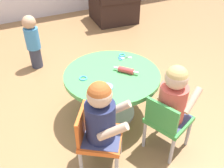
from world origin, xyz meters
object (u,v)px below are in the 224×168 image
child_chair_right (167,121)px  craft_scissors (123,58)px  seated_child_left (101,114)px  armchair_dark (114,4)px  rolling_pin (126,70)px  craft_table (112,84)px  seated_child_right (174,96)px  child_chair_left (96,137)px  toddler_standing (33,41)px

child_chair_right → craft_scissors: size_ratio=3.77×
seated_child_left → armchair_dark: 3.06m
rolling_pin → craft_table: bearing=157.5°
seated_child_right → craft_table: bearing=110.5°
seated_child_left → seated_child_right: (0.56, -0.07, 0.00)m
seated_child_right → craft_scissors: bearing=89.7°
seated_child_left → rolling_pin: size_ratio=2.63×
child_chair_left → rolling_pin: 0.68m
toddler_standing → craft_scissors: (0.65, -1.04, 0.11)m
child_chair_left → craft_scissors: bearing=48.0°
child_chair_right → rolling_pin: bearing=96.5°
craft_scissors → armchair_dark: bearing=64.0°
seated_child_right → rolling_pin: size_ratio=2.63×
armchair_dark → child_chair_left: bearing=-120.6°
child_chair_left → seated_child_right: bearing=-8.9°
craft_table → child_chair_left: child_chair_left is taller
child_chair_right → armchair_dark: bearing=69.9°
craft_scissors → seated_child_left: bearing=-129.4°
seated_child_left → armchair_dark: armchair_dark is taller
craft_table → child_chair_right: bearing=-73.3°
craft_table → seated_child_left: seated_child_left is taller
seated_child_left → rolling_pin: (0.46, 0.45, -0.04)m
child_chair_right → seated_child_right: size_ratio=1.05×
rolling_pin → craft_scissors: rolling_pin is taller
child_chair_left → armchair_dark: (1.56, 2.63, 0.00)m
craft_table → seated_child_left: size_ratio=1.69×
craft_table → rolling_pin: (0.12, -0.05, 0.14)m
craft_table → craft_scissors: size_ratio=6.06×
seated_child_left → toddler_standing: (-0.09, 1.73, -0.17)m
craft_table → armchair_dark: armchair_dark is taller
rolling_pin → child_chair_left: bearing=-139.0°
child_chair_right → armchair_dark: size_ratio=0.63×
child_chair_right → rolling_pin: (-0.06, 0.54, 0.19)m
child_chair_left → rolling_pin: child_chair_left is taller
rolling_pin → craft_scissors: bearing=66.4°
seated_child_left → rolling_pin: 0.65m
toddler_standing → craft_scissors: 1.24m
child_chair_left → seated_child_left: size_ratio=1.05×
seated_child_right → rolling_pin: seated_child_right is taller
armchair_dark → seated_child_left: bearing=-119.9°
toddler_standing → rolling_pin: bearing=-66.7°
armchair_dark → rolling_pin: (-1.06, -2.19, 0.18)m
rolling_pin → seated_child_left: bearing=-135.5°
craft_table → toddler_standing: size_ratio=1.28×
child_chair_right → armchair_dark: 2.91m
toddler_standing → rolling_pin: size_ratio=3.47×
child_chair_left → rolling_pin: bearing=41.0°
child_chair_right → craft_scissors: bearing=86.9°
armchair_dark → rolling_pin: size_ratio=4.39×
child_chair_right → seated_child_right: (0.04, 0.01, 0.23)m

